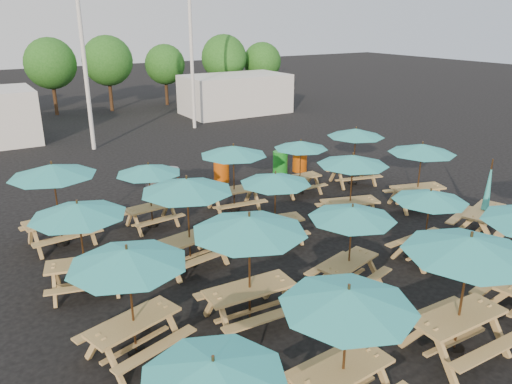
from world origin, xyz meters
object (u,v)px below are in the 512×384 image
picnic_unit_3 (53,174)px  picnic_unit_13 (430,199)px  picnic_unit_5 (249,229)px  picnic_unit_4 (348,304)px  picnic_unit_0 (214,376)px  picnic_unit_2 (78,214)px  waste_bin_3 (280,163)px  picnic_unit_15 (301,147)px  waste_bin_1 (171,181)px  picnic_unit_14 (353,163)px  picnic_unit_10 (275,182)px  picnic_unit_8 (469,251)px  picnic_unit_9 (352,217)px  waste_bin_4 (300,160)px  waste_bin_0 (154,183)px  waste_bin_2 (221,170)px  picnic_unit_6 (187,190)px  picnic_unit_7 (149,172)px  picnic_unit_18 (422,152)px  picnic_unit_19 (356,135)px  picnic_unit_11 (233,154)px  picnic_unit_1 (128,262)px

picnic_unit_3 → picnic_unit_13: (8.31, -6.23, -0.39)m
picnic_unit_5 → picnic_unit_4: bearing=-87.1°
picnic_unit_5 → picnic_unit_0: bearing=-125.4°
picnic_unit_2 → waste_bin_3: (9.37, 5.44, -1.52)m
picnic_unit_15 → waste_bin_1: bearing=150.0°
picnic_unit_0 → picnic_unit_15: (8.37, 9.46, -0.05)m
picnic_unit_15 → picnic_unit_0: bearing=-130.2°
picnic_unit_3 → waste_bin_1: picnic_unit_3 is taller
picnic_unit_5 → waste_bin_1: size_ratio=2.55×
waste_bin_3 → picnic_unit_14: bearing=-100.6°
picnic_unit_10 → picnic_unit_13: (2.83, -3.16, -0.08)m
picnic_unit_0 → picnic_unit_4: picnic_unit_4 is taller
picnic_unit_8 → waste_bin_3: picnic_unit_8 is taller
picnic_unit_9 → waste_bin_4: 9.93m
picnic_unit_0 → waste_bin_0: 12.68m
picnic_unit_3 → waste_bin_2: bearing=16.7°
picnic_unit_2 → picnic_unit_6: bearing=12.5°
picnic_unit_7 → picnic_unit_8: (2.93, -9.21, 0.42)m
picnic_unit_6 → picnic_unit_18: size_ratio=1.00×
waste_bin_0 → picnic_unit_10: bearing=-73.9°
picnic_unit_8 → picnic_unit_5: bearing=134.8°
picnic_unit_4 → picnic_unit_7: (-0.02, 9.16, -0.21)m
picnic_unit_19 → waste_bin_0: bearing=172.5°
picnic_unit_3 → picnic_unit_14: bearing=-26.4°
picnic_unit_11 → waste_bin_2: 3.55m
picnic_unit_10 → picnic_unit_15: size_ratio=1.19×
picnic_unit_1 → picnic_unit_5: bearing=-21.0°
picnic_unit_1 → picnic_unit_19: bearing=11.4°
picnic_unit_0 → picnic_unit_6: 6.77m
picnic_unit_13 → waste_bin_4: (2.04, 8.57, -1.29)m
picnic_unit_5 → waste_bin_2: 10.00m
waste_bin_4 → picnic_unit_4: bearing=-123.1°
picnic_unit_11 → waste_bin_2: (1.08, 3.01, -1.53)m
picnic_unit_10 → waste_bin_4: (4.86, 5.41, -1.37)m
picnic_unit_5 → picnic_unit_10: 4.22m
picnic_unit_8 → picnic_unit_13: (2.63, 3.09, -0.45)m
picnic_unit_0 → picnic_unit_5: (2.46, 3.22, 0.35)m
picnic_unit_11 → waste_bin_1: (-1.18, 2.78, -1.53)m
picnic_unit_1 → picnic_unit_13: 8.11m
picnic_unit_1 → picnic_unit_3: 6.07m
picnic_unit_6 → picnic_unit_19: (8.43, 2.96, -0.18)m
picnic_unit_11 → waste_bin_3: 4.80m
picnic_unit_7 → picnic_unit_10: (2.73, -2.96, 0.05)m
picnic_unit_18 → waste_bin_1: picnic_unit_18 is taller
picnic_unit_4 → waste_bin_3: size_ratio=2.42×
picnic_unit_0 → picnic_unit_14: bearing=33.1°
picnic_unit_4 → waste_bin_0: 12.04m
picnic_unit_13 → picnic_unit_19: (2.82, 6.04, 0.20)m
picnic_unit_2 → picnic_unit_9: bearing=-15.4°
picnic_unit_0 → picnic_unit_19: size_ratio=0.84×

